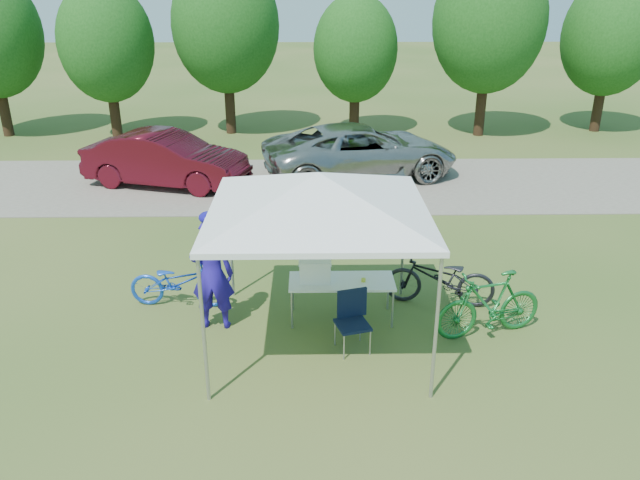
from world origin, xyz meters
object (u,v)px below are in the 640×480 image
object	(u,v)px
cyclist	(212,274)
cooler	(315,270)
bike_blue	(179,282)
bike_green	(489,304)
bike_dark	(440,279)
sedan	(166,159)
minivan	(361,151)
folding_chair	(352,315)
folding_table	(342,283)

from	to	relation	value
cyclist	cooler	bearing A→B (deg)	-171.76
cooler	bike_blue	xyz separation A→B (m)	(-2.33, 0.50, -0.45)
cyclist	bike_green	bearing A→B (deg)	176.48
bike_dark	sedan	world-z (taller)	sedan
minivan	cyclist	bearing A→B (deg)	144.92
cyclist	bike_blue	bearing A→B (deg)	-44.40
bike_green	sedan	bearing A→B (deg)	-154.82
folding_chair	bike_blue	world-z (taller)	folding_chair
bike_blue	bike_dark	size ratio (longest dim) A/B	0.91
cooler	bike_dark	world-z (taller)	cooler
bike_blue	bike_dark	bearing A→B (deg)	-85.99
minivan	cooler	bearing A→B (deg)	155.32
bike_green	folding_table	bearing A→B (deg)	-118.53
sedan	folding_table	bearing A→B (deg)	-133.09
folding_table	cyclist	world-z (taller)	cyclist
cyclist	bike_green	xyz separation A→B (m)	(4.35, -0.33, -0.39)
cyclist	bike_blue	distance (m)	1.11
bike_blue	minivan	world-z (taller)	minivan
folding_table	cooler	distance (m)	0.49
bike_dark	minivan	world-z (taller)	minivan
cooler	bike_dark	distance (m)	2.23
folding_chair	cooler	bearing A→B (deg)	106.33
folding_chair	sedan	world-z (taller)	sedan
bike_blue	folding_chair	bearing A→B (deg)	-110.69
folding_chair	sedan	bearing A→B (deg)	102.29
folding_chair	bike_green	bearing A→B (deg)	-8.40
cooler	folding_table	bearing A→B (deg)	0.00
bike_green	sedan	xyz separation A→B (m)	(-6.68, 7.86, 0.21)
bike_blue	bike_green	bearing A→B (deg)	-97.19
sedan	bike_green	bearing A→B (deg)	-123.69
cyclist	bike_blue	size ratio (longest dim) A/B	1.10
bike_green	cooler	bearing A→B (deg)	-116.46
bike_dark	cyclist	bearing A→B (deg)	-69.27
cooler	sedan	distance (m)	8.32
folding_chair	minivan	size ratio (longest dim) A/B	0.17
bike_blue	sedan	bearing A→B (deg)	17.86
cooler	sedan	world-z (taller)	sedan
bike_green	bike_blue	bearing A→B (deg)	-116.84
folding_chair	bike_blue	distance (m)	3.19
bike_blue	minivan	bearing A→B (deg)	-21.91
bike_green	bike_dark	size ratio (longest dim) A/B	0.96
bike_blue	bike_green	xyz separation A→B (m)	(5.06, -1.04, 0.09)
bike_dark	minivan	xyz separation A→B (m)	(-0.79, 7.48, 0.28)
cyclist	folding_table	bearing A→B (deg)	-173.30
cooler	bike_dark	xyz separation A→B (m)	(2.15, 0.46, -0.40)
cooler	cyclist	size ratio (longest dim) A/B	0.28
folding_chair	cyclist	xyz separation A→B (m)	(-2.18, 0.64, 0.39)
cyclist	bike_green	distance (m)	4.38
cooler	sedan	size ratio (longest dim) A/B	0.12
cooler	bike_green	size ratio (longest dim) A/B	0.29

